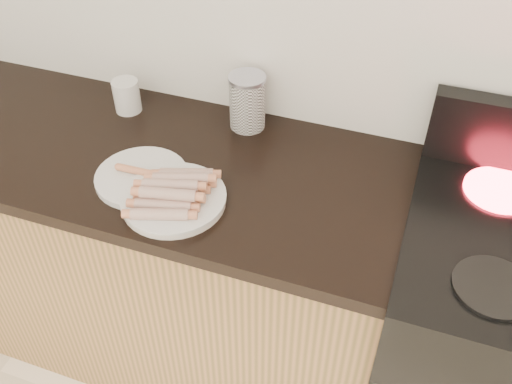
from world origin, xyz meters
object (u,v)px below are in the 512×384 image
(main_plate, at_px, (174,200))
(side_plate, at_px, (141,177))
(canister, at_px, (247,102))
(mug, at_px, (127,96))

(main_plate, distance_m, side_plate, 0.13)
(canister, bearing_deg, main_plate, -98.92)
(main_plate, relative_size, side_plate, 1.08)
(side_plate, bearing_deg, canister, 61.23)
(side_plate, xyz_separation_m, mug, (-0.20, 0.29, 0.04))
(side_plate, relative_size, mug, 2.44)
(canister, bearing_deg, mug, -173.22)
(main_plate, height_order, side_plate, same)
(canister, relative_size, mug, 1.66)
(side_plate, distance_m, canister, 0.39)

